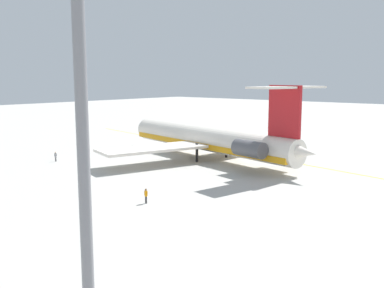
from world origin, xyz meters
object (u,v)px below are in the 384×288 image
at_px(ground_crew_near_tail, 228,132).
at_px(ground_crew_starboard, 146,194).
at_px(main_jetliner, 212,139).
at_px(ground_crew_near_nose, 56,155).
at_px(light_mast, 78,21).
at_px(safety_cone_nose, 210,136).
at_px(ground_crew_portside, 201,133).

bearing_deg(ground_crew_near_tail, ground_crew_starboard, 165.78).
bearing_deg(main_jetliner, ground_crew_near_nose, 55.60).
bearing_deg(light_mast, safety_cone_nose, -57.23).
bearing_deg(ground_crew_near_tail, ground_crew_portside, 102.16).
relative_size(ground_crew_near_nose, ground_crew_near_tail, 0.90).
bearing_deg(ground_crew_portside, main_jetliner, -100.50).
distance_m(ground_crew_portside, light_mast, 78.69).
xyz_separation_m(ground_crew_near_nose, ground_crew_starboard, (-29.09, 7.35, 0.02)).
height_order(ground_crew_near_nose, ground_crew_portside, ground_crew_portside).
relative_size(safety_cone_nose, light_mast, 0.02).
bearing_deg(ground_crew_near_nose, ground_crew_near_tail, -79.52).
relative_size(ground_crew_portside, safety_cone_nose, 3.07).
height_order(main_jetliner, ground_crew_starboard, main_jetliner).
bearing_deg(ground_crew_starboard, ground_crew_near_nose, -114.78).
distance_m(ground_crew_portside, ground_crew_starboard, 54.25).
distance_m(ground_crew_near_tail, safety_cone_nose, 4.27).
bearing_deg(safety_cone_nose, light_mast, 122.77).
relative_size(ground_crew_near_tail, ground_crew_starboard, 1.08).
bearing_deg(ground_crew_near_nose, safety_cone_nose, -75.45).
bearing_deg(ground_crew_near_nose, ground_crew_portside, -74.39).
bearing_deg(ground_crew_starboard, light_mast, 27.36).
bearing_deg(light_mast, ground_crew_portside, -55.81).
xyz_separation_m(ground_crew_starboard, light_mast, (-14.13, 18.10, 15.53)).
xyz_separation_m(ground_crew_near_tail, ground_crew_starboard, (-25.33, 50.84, -0.09)).
xyz_separation_m(ground_crew_near_nose, light_mast, (-43.22, 25.45, 15.56)).
relative_size(ground_crew_starboard, safety_cone_nose, 3.06).
xyz_separation_m(safety_cone_nose, light_mast, (-42.60, 66.18, 16.32)).
distance_m(main_jetliner, ground_crew_near_tail, 29.59).
xyz_separation_m(ground_crew_starboard, safety_cone_nose, (28.47, -48.08, -0.79)).
relative_size(main_jetliner, ground_crew_near_nose, 26.33).
bearing_deg(main_jetliner, ground_crew_near_tail, -48.20).
distance_m(ground_crew_near_tail, ground_crew_portside, 6.44).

